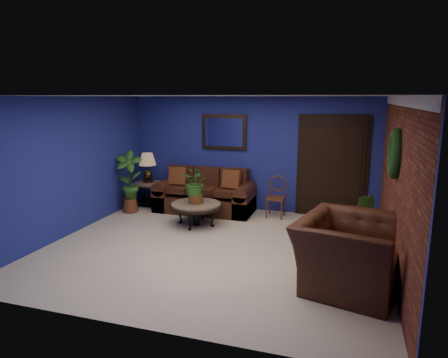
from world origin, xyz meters
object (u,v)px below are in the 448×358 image
(coffee_table, at_px, (196,206))
(end_table, at_px, (149,188))
(sofa, at_px, (206,197))
(table_lamp, at_px, (148,164))
(side_chair, at_px, (276,194))
(armchair, at_px, (349,253))

(coffee_table, distance_m, end_table, 1.86)
(sofa, height_order, table_lamp, table_lamp)
(table_lamp, height_order, side_chair, table_lamp)
(armchair, bearing_deg, side_chair, 41.50)
(coffee_table, xyz_separation_m, end_table, (-1.57, 1.00, 0.04))
(sofa, xyz_separation_m, coffee_table, (0.17, -1.03, 0.07))
(table_lamp, relative_size, side_chair, 0.76)
(sofa, distance_m, coffee_table, 1.05)
(coffee_table, distance_m, armchair, 3.40)
(armchair, bearing_deg, end_table, 71.94)
(sofa, height_order, end_table, sofa)
(sofa, bearing_deg, side_chair, 1.21)
(sofa, bearing_deg, end_table, -178.75)
(armchair, bearing_deg, table_lamp, 71.94)
(armchair, bearing_deg, sofa, 61.31)
(side_chair, bearing_deg, armchair, -60.43)
(sofa, relative_size, side_chair, 2.47)
(end_table, height_order, table_lamp, table_lamp)
(table_lamp, bearing_deg, end_table, 0.00)
(coffee_table, relative_size, armchair, 0.72)
(sofa, bearing_deg, coffee_table, -80.41)
(sofa, relative_size, coffee_table, 2.07)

